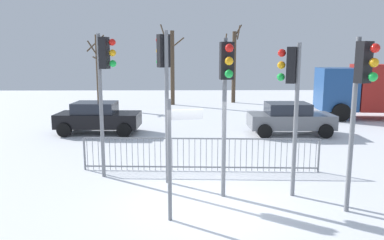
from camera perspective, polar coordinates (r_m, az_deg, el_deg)
name	(u,v)px	position (r m, az deg, el deg)	size (l,w,h in m)	color
ground_plane	(205,205)	(9.51, 1.96, -12.71)	(60.00, 60.00, 0.00)	white
traffic_light_mid_left	(291,85)	(9.81, 14.81, 5.10)	(0.54, 0.38, 3.94)	slate
traffic_light_rear_left	(361,87)	(9.09, 24.27, 4.65)	(0.41, 0.52, 4.04)	slate
traffic_light_foreground_left	(164,73)	(10.57, -4.25, 7.16)	(0.42, 0.51, 4.30)	slate
traffic_light_rear_right	(104,73)	(11.24, -13.13, 6.89)	(0.56, 0.35, 4.25)	slate
traffic_light_foreground_right	(226,83)	(9.26, 5.20, 5.64)	(0.35, 0.57, 4.06)	slate
direction_sign_post	(173,153)	(8.22, -2.96, -5.04)	(0.77, 0.23, 2.73)	slate
pedestrian_guard_railing	(201,154)	(11.94, 1.30, -5.15)	(7.48, 0.40, 1.07)	slate
car_grey_near	(290,118)	(17.88, 14.58, 0.29)	(3.80, 1.92, 1.47)	slate
car_black_trailing	(98,117)	(18.12, -14.09, 0.43)	(3.86, 2.04, 1.47)	black
delivery_truck	(383,88)	(24.17, 27.00, 4.28)	(7.25, 3.30, 3.10)	maroon
bare_tree_left	(234,64)	(29.02, 6.34, 8.43)	(1.40, 1.36, 5.86)	#473828
bare_tree_centre	(98,70)	(26.43, -14.06, 7.37)	(1.56, 1.58, 5.00)	#473828
bare_tree_right	(172,66)	(27.58, -3.03, 8.25)	(1.78, 1.78, 5.80)	#473828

